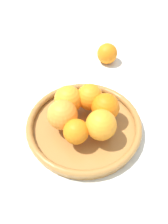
{
  "coord_description": "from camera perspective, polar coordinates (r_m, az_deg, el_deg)",
  "views": [
    {
      "loc": [
        -0.38,
        0.04,
        0.51
      ],
      "look_at": [
        0.0,
        0.0,
        0.07
      ],
      "focal_mm": 35.0,
      "sensor_mm": 36.0,
      "label": 1
    }
  ],
  "objects": [
    {
      "name": "stray_orange",
      "position": [
        0.85,
        6.08,
        14.94
      ],
      "size": [
        0.08,
        0.08,
        0.08
      ],
      "primitive_type": "sphere",
      "color": "orange",
      "rests_on": "ground_plane"
    },
    {
      "name": "ground_plane",
      "position": [
        0.63,
        0.0,
        -4.34
      ],
      "size": [
        4.0,
        4.0,
        0.0
      ],
      "primitive_type": "plane",
      "color": "silver"
    },
    {
      "name": "fruit_bowl",
      "position": [
        0.62,
        0.0,
        -3.36
      ],
      "size": [
        0.32,
        0.32,
        0.04
      ],
      "color": "#A57238",
      "rests_on": "ground_plane"
    },
    {
      "name": "orange_pile",
      "position": [
        0.58,
        -0.06,
        0.27
      ],
      "size": [
        0.18,
        0.2,
        0.08
      ],
      "color": "orange",
      "rests_on": "fruit_bowl"
    }
  ]
}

